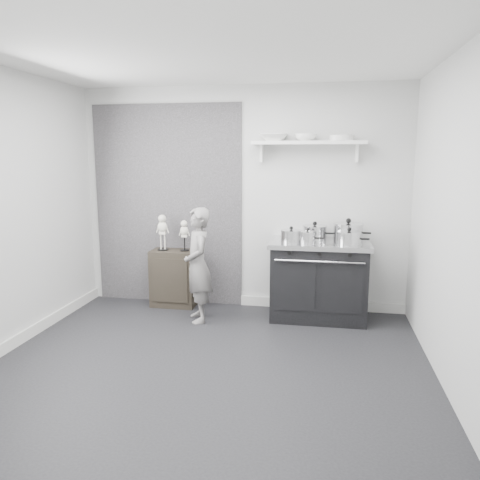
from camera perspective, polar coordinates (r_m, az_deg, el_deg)
name	(u,v)px	position (r m, az deg, el deg)	size (l,w,h in m)	color
ground	(208,365)	(4.40, -3.98, -15.01)	(4.00, 4.00, 0.00)	black
room_shell	(200,183)	(4.15, -4.96, 6.95)	(4.02, 3.62, 2.71)	beige
wall_shelf	(308,144)	(5.53, 8.34, 11.54)	(1.30, 0.26, 0.24)	white
stove	(319,279)	(5.51, 9.57, -4.76)	(1.14, 0.71, 0.91)	black
side_cabinet	(174,278)	(5.95, -8.08, -4.62)	(0.55, 0.32, 0.71)	black
child	(198,265)	(5.31, -5.14, -3.07)	(0.48, 0.31, 1.31)	slate
pot_front_left	(291,236)	(5.29, 6.25, 0.49)	(0.32, 0.24, 0.18)	silver
pot_back_left	(315,232)	(5.53, 9.09, 0.95)	(0.37, 0.29, 0.21)	silver
pot_back_right	(348,232)	(5.51, 13.04, 0.99)	(0.43, 0.34, 0.26)	silver
pot_front_right	(349,238)	(5.27, 13.15, 0.26)	(0.35, 0.27, 0.19)	silver
pot_front_center	(308,237)	(5.26, 8.24, 0.34)	(0.27, 0.18, 0.17)	silver
skeleton_full	(162,230)	(5.87, -9.43, 1.25)	(0.14, 0.09, 0.51)	beige
skeleton_torso	(184,233)	(5.79, -6.81, 0.81)	(0.12, 0.08, 0.44)	beige
bowl_large	(274,137)	(5.56, 4.12, 12.37)	(0.33, 0.33, 0.08)	white
bowl_small	(306,137)	(5.53, 8.00, 12.28)	(0.25, 0.25, 0.08)	white
plate_stack	(342,138)	(5.53, 12.29, 12.06)	(0.27, 0.27, 0.06)	silver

